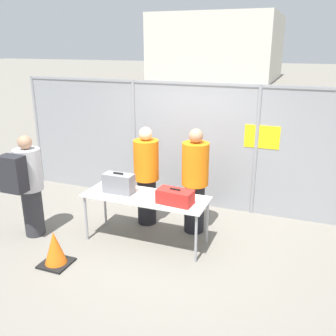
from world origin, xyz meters
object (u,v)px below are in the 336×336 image
at_px(suitcase_red, 175,197).
at_px(utility_trailer, 228,165).
at_px(inspection_table, 146,200).
at_px(traffic_cone, 55,250).
at_px(security_worker_near, 146,175).
at_px(suitcase_grey, 119,183).
at_px(security_worker_far, 195,180).
at_px(traveler_hooded, 27,183).

bearing_deg(suitcase_red, utility_trailer, 88.12).
relative_size(inspection_table, traffic_cone, 3.78).
bearing_deg(inspection_table, security_worker_near, 113.14).
height_order(inspection_table, suitcase_grey, suitcase_grey).
bearing_deg(security_worker_near, traffic_cone, 62.69).
bearing_deg(security_worker_near, suitcase_red, 131.90).
relative_size(security_worker_near, security_worker_far, 0.98).
bearing_deg(security_worker_near, traveler_hooded, 30.26).
bearing_deg(suitcase_grey, suitcase_red, -4.88).
xyz_separation_m(suitcase_red, security_worker_far, (0.08, 0.72, 0.02)).
xyz_separation_m(inspection_table, traffic_cone, (-0.92, -1.07, -0.48)).
bearing_deg(traveler_hooded, security_worker_near, 40.19).
distance_m(inspection_table, suitcase_grey, 0.49).
relative_size(suitcase_red, utility_trailer, 0.13).
bearing_deg(security_worker_near, suitcase_grey, 67.58).
bearing_deg(suitcase_red, inspection_table, 168.85).
distance_m(inspection_table, security_worker_far, 0.87).
xyz_separation_m(security_worker_near, traffic_cone, (-0.66, -1.67, -0.64)).
relative_size(suitcase_red, security_worker_far, 0.31).
distance_m(security_worker_far, traffic_cone, 2.36).
relative_size(suitcase_grey, security_worker_far, 0.27).
height_order(suitcase_grey, utility_trailer, suitcase_grey).
relative_size(suitcase_red, traffic_cone, 1.06).
bearing_deg(suitcase_grey, traffic_cone, -114.30).
distance_m(inspection_table, suitcase_red, 0.55).
bearing_deg(traveler_hooded, traffic_cone, -28.40).
xyz_separation_m(inspection_table, suitcase_red, (0.52, -0.10, 0.17)).
xyz_separation_m(suitcase_red, traveler_hooded, (-2.31, -0.41, 0.04)).
relative_size(security_worker_near, traffic_cone, 3.33).
height_order(utility_trailer, traffic_cone, utility_trailer).
height_order(suitcase_red, security_worker_far, security_worker_far).
distance_m(security_worker_near, traffic_cone, 1.91).
xyz_separation_m(suitcase_red, utility_trailer, (0.10, 3.13, -0.44)).
xyz_separation_m(security_worker_near, utility_trailer, (0.88, 2.42, -0.44)).
distance_m(security_worker_far, utility_trailer, 2.46).
distance_m(suitcase_red, security_worker_near, 1.05).
bearing_deg(traffic_cone, security_worker_far, 48.05).
xyz_separation_m(inspection_table, security_worker_near, (-0.26, 0.60, 0.17)).
relative_size(inspection_table, security_worker_far, 1.11).
distance_m(security_worker_near, utility_trailer, 2.61).
height_order(inspection_table, utility_trailer, inspection_table).
bearing_deg(traffic_cone, suitcase_grey, 65.70).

